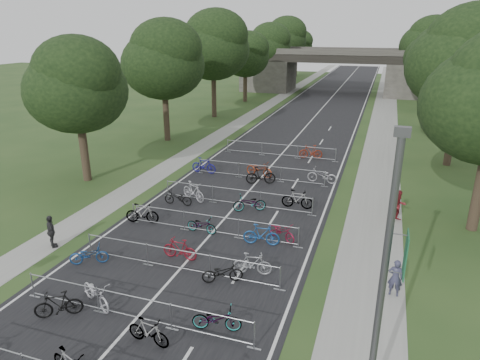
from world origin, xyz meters
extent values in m
cube|color=black|center=(0.00, 50.00, 0.01)|extent=(11.00, 140.00, 0.01)
cube|color=gray|center=(8.00, 50.00, 0.01)|extent=(3.00, 140.00, 0.01)
cube|color=gray|center=(-7.50, 50.00, 0.01)|extent=(2.00, 140.00, 0.01)
cube|color=silver|center=(0.00, 50.00, 0.00)|extent=(0.12, 140.00, 0.00)
cube|color=#3E3C38|center=(-11.50, 65.00, 2.50)|extent=(8.00, 8.00, 5.00)
cube|color=#3E3C38|center=(11.50, 65.00, 2.50)|extent=(8.00, 8.00, 5.00)
cube|color=black|center=(0.00, 65.00, 5.60)|extent=(30.00, 8.00, 1.20)
cube|color=#3E3C38|center=(0.00, 61.20, 6.60)|extent=(30.00, 0.40, 0.90)
cube|color=#3E3C38|center=(0.00, 68.80, 6.60)|extent=(30.00, 0.40, 0.90)
cylinder|color=#4C4C51|center=(8.30, 2.00, 4.00)|extent=(0.18, 0.18, 8.00)
cube|color=#4C4C51|center=(8.30, 2.00, 8.10)|extent=(0.35, 0.18, 0.22)
cube|color=#195836|center=(8.72, 2.00, 5.20)|extent=(0.03, 0.65, 1.10)
cylinder|color=#33261C|center=(-11.50, 16.00, 2.10)|extent=(0.56, 0.56, 4.20)
ellipsoid|color=black|center=(-11.50, 16.00, 6.22)|extent=(6.72, 6.72, 5.51)
sphere|color=black|center=(-10.90, 15.50, 7.56)|extent=(5.38, 5.38, 5.38)
sphere|color=black|center=(-12.00, 16.50, 5.38)|extent=(4.37, 4.37, 4.37)
cylinder|color=#33261C|center=(13.00, 16.00, 2.24)|extent=(0.56, 0.56, 4.48)
sphere|color=black|center=(12.50, 16.50, 5.73)|extent=(4.66, 4.66, 4.66)
cylinder|color=#33261C|center=(-11.50, 28.00, 2.36)|extent=(0.56, 0.56, 4.72)
ellipsoid|color=black|center=(-11.50, 28.00, 6.99)|extent=(7.56, 7.56, 6.20)
sphere|color=black|center=(-10.90, 27.50, 8.50)|extent=(6.05, 6.05, 6.05)
sphere|color=black|center=(-12.00, 28.50, 6.05)|extent=(4.91, 4.91, 4.91)
cylinder|color=#33261C|center=(13.00, 28.00, 2.55)|extent=(0.56, 0.56, 5.11)
ellipsoid|color=black|center=(13.00, 28.00, 7.56)|extent=(8.18, 8.18, 6.70)
sphere|color=black|center=(13.60, 27.50, 9.20)|extent=(6.54, 6.54, 6.54)
sphere|color=black|center=(12.50, 28.50, 6.54)|extent=(5.31, 5.31, 5.31)
cylinder|color=#33261C|center=(-11.50, 40.00, 2.62)|extent=(0.56, 0.56, 5.25)
ellipsoid|color=black|center=(-11.50, 40.00, 7.77)|extent=(8.40, 8.40, 6.89)
sphere|color=black|center=(-10.90, 39.50, 9.45)|extent=(6.72, 6.72, 6.72)
sphere|color=black|center=(-12.00, 40.50, 6.72)|extent=(5.46, 5.46, 5.46)
cylinder|color=#33261C|center=(13.00, 40.00, 1.92)|extent=(0.56, 0.56, 3.85)
ellipsoid|color=black|center=(13.00, 40.00, 5.70)|extent=(6.16, 6.16, 5.05)
sphere|color=black|center=(13.60, 39.50, 6.93)|extent=(4.93, 4.93, 4.93)
sphere|color=black|center=(12.50, 40.50, 4.93)|extent=(4.00, 4.00, 4.00)
cylinder|color=#33261C|center=(-11.50, 52.00, 2.10)|extent=(0.56, 0.56, 4.20)
ellipsoid|color=black|center=(-11.50, 52.00, 6.22)|extent=(6.72, 6.72, 5.51)
sphere|color=black|center=(-10.90, 51.50, 7.56)|extent=(5.38, 5.38, 5.38)
sphere|color=black|center=(-12.00, 52.50, 5.38)|extent=(4.37, 4.37, 4.37)
cylinder|color=#33261C|center=(13.00, 52.00, 2.24)|extent=(0.56, 0.56, 4.48)
ellipsoid|color=black|center=(13.00, 52.00, 6.63)|extent=(7.17, 7.17, 5.88)
sphere|color=black|center=(13.60, 51.50, 8.06)|extent=(5.73, 5.73, 5.73)
sphere|color=black|center=(12.50, 52.50, 5.73)|extent=(4.66, 4.66, 4.66)
cylinder|color=#33261C|center=(-11.50, 64.00, 2.36)|extent=(0.56, 0.56, 4.72)
ellipsoid|color=black|center=(-11.50, 64.00, 6.99)|extent=(7.56, 7.56, 6.20)
sphere|color=black|center=(-10.90, 63.50, 8.50)|extent=(6.05, 6.05, 6.05)
sphere|color=black|center=(-12.00, 64.50, 6.05)|extent=(4.91, 4.91, 4.91)
cylinder|color=#33261C|center=(13.00, 64.00, 2.55)|extent=(0.56, 0.56, 5.11)
ellipsoid|color=black|center=(13.00, 64.00, 7.56)|extent=(8.18, 8.18, 6.70)
sphere|color=black|center=(13.60, 63.50, 9.20)|extent=(6.54, 6.54, 6.54)
sphere|color=black|center=(12.50, 64.50, 6.54)|extent=(5.31, 5.31, 5.31)
cylinder|color=#33261C|center=(-11.50, 76.00, 2.62)|extent=(0.56, 0.56, 5.25)
ellipsoid|color=black|center=(-11.50, 76.00, 7.77)|extent=(8.40, 8.40, 6.89)
sphere|color=black|center=(-10.90, 75.50, 9.45)|extent=(6.72, 6.72, 6.72)
sphere|color=black|center=(-12.00, 76.50, 6.72)|extent=(5.46, 5.46, 5.46)
cylinder|color=#33261C|center=(13.00, 76.00, 1.92)|extent=(0.56, 0.56, 3.85)
ellipsoid|color=black|center=(13.00, 76.00, 5.70)|extent=(6.16, 6.16, 5.05)
sphere|color=black|center=(13.60, 75.50, 6.93)|extent=(4.93, 4.93, 4.93)
sphere|color=black|center=(12.50, 76.50, 4.93)|extent=(4.00, 4.00, 4.00)
cylinder|color=#33261C|center=(-11.50, 88.00, 2.10)|extent=(0.56, 0.56, 4.20)
ellipsoid|color=black|center=(-11.50, 88.00, 6.22)|extent=(6.72, 6.72, 5.51)
sphere|color=black|center=(-10.90, 87.50, 7.56)|extent=(5.38, 5.38, 5.38)
sphere|color=black|center=(-12.00, 88.50, 5.38)|extent=(4.37, 4.37, 4.37)
cylinder|color=#33261C|center=(13.00, 88.00, 2.24)|extent=(0.56, 0.56, 4.48)
ellipsoid|color=black|center=(13.00, 88.00, 6.63)|extent=(7.17, 7.17, 5.88)
sphere|color=black|center=(13.60, 87.50, 8.06)|extent=(5.73, 5.73, 5.73)
sphere|color=black|center=(12.50, 88.50, 5.73)|extent=(4.66, 4.66, 4.66)
cylinder|color=#94979C|center=(0.00, 3.60, 1.05)|extent=(9.20, 0.04, 0.04)
cylinder|color=#94979C|center=(0.00, 3.60, 0.18)|extent=(9.20, 0.04, 0.04)
cylinder|color=#94979C|center=(-4.60, 3.60, 0.55)|extent=(0.05, 0.05, 1.10)
cube|color=#94979C|center=(-4.60, 3.60, 0.01)|extent=(0.50, 0.08, 0.03)
cylinder|color=#94979C|center=(-1.53, 3.60, 0.55)|extent=(0.05, 0.05, 1.10)
cube|color=#94979C|center=(-1.53, 3.60, 0.01)|extent=(0.50, 0.08, 0.03)
cylinder|color=#94979C|center=(1.53, 3.60, 0.55)|extent=(0.05, 0.05, 1.10)
cube|color=#94979C|center=(1.53, 3.60, 0.01)|extent=(0.50, 0.08, 0.03)
cylinder|color=#94979C|center=(4.60, 3.60, 0.55)|extent=(0.05, 0.05, 1.10)
cube|color=#94979C|center=(4.60, 3.60, 0.01)|extent=(0.50, 0.08, 0.03)
cylinder|color=#94979C|center=(0.00, 7.20, 1.05)|extent=(9.20, 0.04, 0.04)
cylinder|color=#94979C|center=(0.00, 7.20, 0.18)|extent=(9.20, 0.04, 0.04)
cylinder|color=#94979C|center=(-4.60, 7.20, 0.55)|extent=(0.05, 0.05, 1.10)
cube|color=#94979C|center=(-4.60, 7.20, 0.01)|extent=(0.50, 0.08, 0.03)
cylinder|color=#94979C|center=(-1.53, 7.20, 0.55)|extent=(0.05, 0.05, 1.10)
cube|color=#94979C|center=(-1.53, 7.20, 0.01)|extent=(0.50, 0.08, 0.03)
cylinder|color=#94979C|center=(1.53, 7.20, 0.55)|extent=(0.05, 0.05, 1.10)
cube|color=#94979C|center=(1.53, 7.20, 0.01)|extent=(0.50, 0.08, 0.03)
cylinder|color=#94979C|center=(4.60, 7.20, 0.55)|extent=(0.05, 0.05, 1.10)
cube|color=#94979C|center=(4.60, 7.20, 0.01)|extent=(0.50, 0.08, 0.03)
cylinder|color=#94979C|center=(0.00, 11.00, 1.05)|extent=(9.20, 0.04, 0.04)
cylinder|color=#94979C|center=(0.00, 11.00, 0.18)|extent=(9.20, 0.04, 0.04)
cylinder|color=#94979C|center=(-4.60, 11.00, 0.55)|extent=(0.05, 0.05, 1.10)
cube|color=#94979C|center=(-4.60, 11.00, 0.01)|extent=(0.50, 0.08, 0.03)
cylinder|color=#94979C|center=(-1.53, 11.00, 0.55)|extent=(0.05, 0.05, 1.10)
cube|color=#94979C|center=(-1.53, 11.00, 0.01)|extent=(0.50, 0.08, 0.03)
cylinder|color=#94979C|center=(1.53, 11.00, 0.55)|extent=(0.05, 0.05, 1.10)
cube|color=#94979C|center=(1.53, 11.00, 0.01)|extent=(0.50, 0.08, 0.03)
cylinder|color=#94979C|center=(4.60, 11.00, 0.55)|extent=(0.05, 0.05, 1.10)
cube|color=#94979C|center=(4.60, 11.00, 0.01)|extent=(0.50, 0.08, 0.03)
cylinder|color=#94979C|center=(0.00, 15.00, 1.05)|extent=(9.20, 0.04, 0.04)
cylinder|color=#94979C|center=(0.00, 15.00, 0.18)|extent=(9.20, 0.04, 0.04)
cylinder|color=#94979C|center=(-4.60, 15.00, 0.55)|extent=(0.05, 0.05, 1.10)
cube|color=#94979C|center=(-4.60, 15.00, 0.01)|extent=(0.50, 0.08, 0.03)
cylinder|color=#94979C|center=(-1.53, 15.00, 0.55)|extent=(0.05, 0.05, 1.10)
cube|color=#94979C|center=(-1.53, 15.00, 0.01)|extent=(0.50, 0.08, 0.03)
cylinder|color=#94979C|center=(1.53, 15.00, 0.55)|extent=(0.05, 0.05, 1.10)
cube|color=#94979C|center=(1.53, 15.00, 0.01)|extent=(0.50, 0.08, 0.03)
cylinder|color=#94979C|center=(4.60, 15.00, 0.55)|extent=(0.05, 0.05, 1.10)
cube|color=#94979C|center=(4.60, 15.00, 0.01)|extent=(0.50, 0.08, 0.03)
cylinder|color=#94979C|center=(0.00, 20.00, 1.05)|extent=(9.20, 0.04, 0.04)
cylinder|color=#94979C|center=(0.00, 20.00, 0.18)|extent=(9.20, 0.04, 0.04)
cylinder|color=#94979C|center=(-4.60, 20.00, 0.55)|extent=(0.05, 0.05, 1.10)
cube|color=#94979C|center=(-4.60, 20.00, 0.01)|extent=(0.50, 0.08, 0.03)
cylinder|color=#94979C|center=(-1.53, 20.00, 0.55)|extent=(0.05, 0.05, 1.10)
cube|color=#94979C|center=(-1.53, 20.00, 0.01)|extent=(0.50, 0.08, 0.03)
cylinder|color=#94979C|center=(1.53, 20.00, 0.55)|extent=(0.05, 0.05, 1.10)
cube|color=#94979C|center=(1.53, 20.00, 0.01)|extent=(0.50, 0.08, 0.03)
cylinder|color=#94979C|center=(4.60, 20.00, 0.55)|extent=(0.05, 0.05, 1.10)
cube|color=#94979C|center=(4.60, 20.00, 0.01)|extent=(0.50, 0.08, 0.03)
cylinder|color=#94979C|center=(0.00, 26.00, 1.05)|extent=(9.20, 0.04, 0.04)
cylinder|color=#94979C|center=(0.00, 26.00, 0.18)|extent=(9.20, 0.04, 0.04)
cylinder|color=#94979C|center=(-4.60, 26.00, 0.55)|extent=(0.05, 0.05, 1.10)
cube|color=#94979C|center=(-4.60, 26.00, 0.01)|extent=(0.50, 0.08, 0.03)
cylinder|color=#94979C|center=(-1.53, 26.00, 0.55)|extent=(0.05, 0.05, 1.10)
cube|color=#94979C|center=(-1.53, 26.00, 0.01)|extent=(0.50, 0.08, 0.03)
cylinder|color=#94979C|center=(1.53, 26.00, 0.55)|extent=(0.05, 0.05, 1.10)
cube|color=#94979C|center=(1.53, 26.00, 0.01)|extent=(0.50, 0.08, 0.03)
cylinder|color=#94979C|center=(4.60, 26.00, 0.55)|extent=(0.05, 0.05, 1.10)
cube|color=#94979C|center=(4.60, 26.00, 0.01)|extent=(0.50, 0.08, 0.03)
imported|color=black|center=(-2.78, 2.93, 0.52)|extent=(1.73, 1.36, 1.04)
imported|color=silver|center=(-1.87, 3.95, 0.53)|extent=(2.11, 1.56, 1.06)
imported|color=#94979C|center=(1.14, 2.69, 0.50)|extent=(1.69, 0.64, 0.99)
imported|color=#94979C|center=(3.06, 4.10, 0.47)|extent=(1.88, 0.98, 0.94)
imported|color=navy|center=(-4.12, 6.47, 0.45)|extent=(1.81, 1.35, 0.91)
imported|color=maroon|center=(-0.40, 8.18, 0.52)|extent=(1.74, 0.53, 1.04)
imported|color=black|center=(2.16, 7.01, 0.46)|extent=(1.84, 1.31, 0.92)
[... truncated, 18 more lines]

